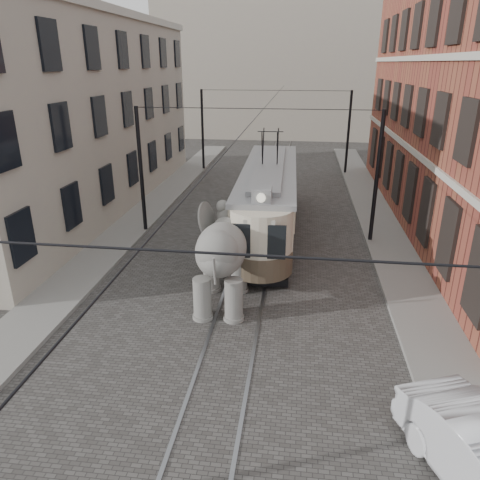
# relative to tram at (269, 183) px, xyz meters

# --- Properties ---
(ground) EXTENTS (120.00, 120.00, 0.00)m
(ground) POSITION_rel_tram_xyz_m (-0.40, -6.84, -2.46)
(ground) COLOR #474441
(tram_rails) EXTENTS (1.54, 80.00, 0.02)m
(tram_rails) POSITION_rel_tram_xyz_m (-0.40, -6.84, -2.45)
(tram_rails) COLOR slate
(tram_rails) RESTS_ON ground
(sidewalk_right) EXTENTS (2.00, 60.00, 0.15)m
(sidewalk_right) POSITION_rel_tram_xyz_m (5.60, -6.84, -2.38)
(sidewalk_right) COLOR slate
(sidewalk_right) RESTS_ON ground
(sidewalk_left) EXTENTS (2.00, 60.00, 0.15)m
(sidewalk_left) POSITION_rel_tram_xyz_m (-6.90, -6.84, -2.38)
(sidewalk_left) COLOR slate
(sidewalk_left) RESTS_ON ground
(stucco_building) EXTENTS (7.00, 24.00, 10.00)m
(stucco_building) POSITION_rel_tram_xyz_m (-11.40, 3.16, 2.54)
(stucco_building) COLOR #9F9683
(stucco_building) RESTS_ON ground
(distant_block) EXTENTS (28.00, 10.00, 14.00)m
(distant_block) POSITION_rel_tram_xyz_m (-0.40, 33.16, 4.54)
(distant_block) COLOR #9F9683
(distant_block) RESTS_ON ground
(catenary) EXTENTS (11.00, 30.20, 6.00)m
(catenary) POSITION_rel_tram_xyz_m (-0.60, -1.84, 0.54)
(catenary) COLOR black
(catenary) RESTS_ON ground
(tram) EXTENTS (2.81, 12.44, 4.92)m
(tram) POSITION_rel_tram_xyz_m (0.00, 0.00, 0.00)
(tram) COLOR beige
(tram) RESTS_ON ground
(elephant) EXTENTS (3.09, 5.31, 3.17)m
(elephant) POSITION_rel_tram_xyz_m (-1.05, -7.43, -0.87)
(elephant) COLOR slate
(elephant) RESTS_ON ground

